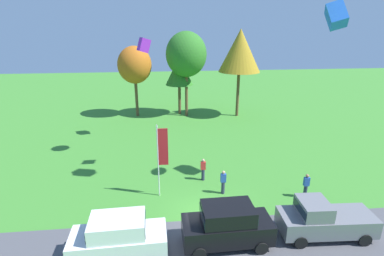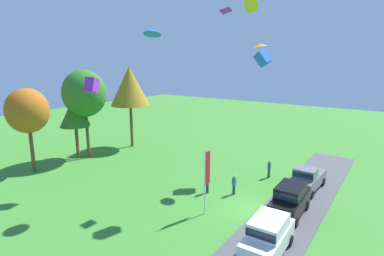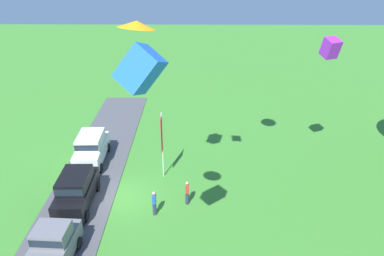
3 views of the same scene
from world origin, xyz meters
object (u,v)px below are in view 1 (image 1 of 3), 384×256
object	(u,v)px
person_watching_sky	(203,169)
person_beside_suv	(223,182)
tree_right_of_center	(135,65)
flag_banner	(161,152)
car_pickup_far_end	(323,219)
kite_box_high_right	(144,45)
car_suv_near_entrance	(227,224)
tree_far_right	(186,55)
kite_box_over_trees	(336,15)
tree_center_back	(179,71)
person_on_lawn	(306,186)
tree_lone_near	(240,51)
car_suv_mid_row	(119,237)

from	to	relation	value
person_watching_sky	person_beside_suv	bearing A→B (deg)	-61.39
person_beside_suv	tree_right_of_center	world-z (taller)	tree_right_of_center
tree_right_of_center	flag_banner	size ratio (longest dim) A/B	1.71
car_pickup_far_end	kite_box_high_right	distance (m)	20.50
car_suv_near_entrance	car_pickup_far_end	bearing A→B (deg)	1.41
car_suv_near_entrance	tree_far_right	xyz separation A→B (m)	(0.03, 23.82, 6.30)
car_pickup_far_end	person_watching_sky	bearing A→B (deg)	128.62
person_beside_suv	tree_far_right	xyz separation A→B (m)	(-0.81, 18.79, 6.72)
person_watching_sky	kite_box_over_trees	distance (m)	13.27
tree_center_back	flag_banner	xyz separation A→B (m)	(-2.47, -19.57, -2.30)
car_pickup_far_end	flag_banner	distance (m)	10.14
person_beside_suv	kite_box_over_trees	size ratio (longest dim) A/B	1.25
car_suv_near_entrance	person_on_lawn	world-z (taller)	car_suv_near_entrance
tree_center_back	tree_far_right	world-z (taller)	tree_far_right
person_watching_sky	flag_banner	bearing A→B (deg)	-149.14
tree_lone_near	flag_banner	bearing A→B (deg)	-118.26
flag_banner	kite_box_over_trees	distance (m)	13.68
tree_lone_near	flag_banner	distance (m)	20.93
car_suv_near_entrance	car_pickup_far_end	distance (m)	5.27
person_watching_sky	tree_lone_near	xyz separation A→B (m)	(6.64, 16.14, 7.17)
car_pickup_far_end	person_watching_sky	world-z (taller)	car_pickup_far_end
person_watching_sky	person_on_lawn	xyz separation A→B (m)	(6.45, -3.07, 0.00)
car_suv_near_entrance	person_on_lawn	size ratio (longest dim) A/B	2.71
person_on_lawn	person_beside_suv	world-z (taller)	same
car_suv_mid_row	flag_banner	world-z (taller)	flag_banner
car_suv_near_entrance	flag_banner	size ratio (longest dim) A/B	0.92
kite_box_high_right	tree_center_back	bearing A→B (deg)	66.30
person_watching_sky	tree_center_back	distance (m)	18.37
car_pickup_far_end	tree_lone_near	bearing A→B (deg)	87.18
tree_right_of_center	flag_banner	bearing A→B (deg)	-81.36
car_suv_mid_row	tree_lone_near	size ratio (longest dim) A/B	0.44
car_suv_mid_row	person_on_lawn	distance (m)	12.43
person_on_lawn	person_beside_suv	distance (m)	5.47
kite_box_high_right	person_beside_suv	bearing A→B (deg)	-64.29
car_suv_mid_row	car_pickup_far_end	distance (m)	10.70
car_pickup_far_end	person_on_lawn	bearing A→B (deg)	76.07
car_suv_mid_row	tree_lone_near	bearing A→B (deg)	63.38
person_on_lawn	flag_banner	world-z (taller)	flag_banner
car_suv_mid_row	person_beside_suv	bearing A→B (deg)	40.91
kite_box_high_right	kite_box_over_trees	world-z (taller)	kite_box_over_trees
car_suv_mid_row	car_pickup_far_end	world-z (taller)	car_suv_mid_row
tree_lone_near	tree_center_back	bearing A→B (deg)	167.19
tree_lone_near	car_pickup_far_end	bearing A→B (deg)	-92.82
person_watching_sky	person_beside_suv	distance (m)	2.28
tree_lone_near	kite_box_high_right	size ratio (longest dim) A/B	8.72
car_suv_near_entrance	tree_right_of_center	world-z (taller)	tree_right_of_center
car_suv_mid_row	car_pickup_far_end	bearing A→B (deg)	2.89
person_on_lawn	kite_box_high_right	distance (m)	18.30
person_beside_suv	tree_center_back	distance (m)	20.37
flag_banner	car_suv_near_entrance	bearing A→B (deg)	-58.15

